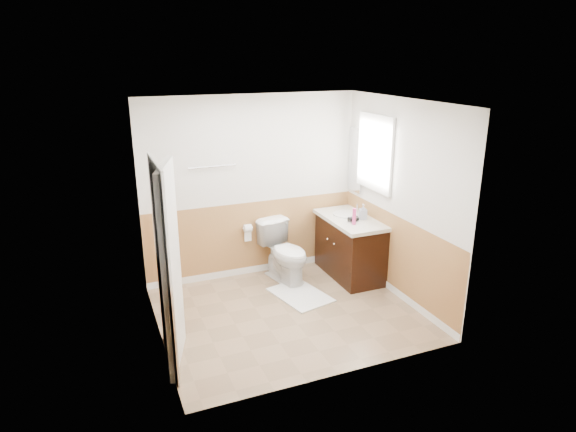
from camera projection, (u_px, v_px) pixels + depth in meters
name	position (u px, v px, depth m)	size (l,w,h in m)	color
floor	(288.00, 313.00, 5.99)	(3.00, 3.00, 0.00)	#8C7051
ceiling	(288.00, 102.00, 5.21)	(3.00, 3.00, 0.00)	white
wall_back	(252.00, 188.00, 6.74)	(3.00, 3.00, 0.00)	silver
wall_front	(343.00, 256.00, 4.45)	(3.00, 3.00, 0.00)	silver
wall_left	(152.00, 232.00, 5.06)	(3.00, 3.00, 0.00)	silver
wall_right	(400.00, 201.00, 6.13)	(3.00, 3.00, 0.00)	silver
wainscot_back	(254.00, 239.00, 6.96)	(3.00, 3.00, 0.00)	#B47748
wainscot_front	(339.00, 329.00, 4.70)	(3.00, 3.00, 0.00)	#B47748
wainscot_left	(160.00, 298.00, 5.29)	(2.60, 2.60, 0.00)	#B47748
wainscot_right	(395.00, 257.00, 6.36)	(2.60, 2.60, 0.00)	#B47748
toilet	(285.00, 252.00, 6.75)	(0.46, 0.80, 0.82)	white
bath_mat	(300.00, 295.00, 6.42)	(0.55, 0.80, 0.02)	white
vanity_cabinet	(350.00, 249.00, 6.90)	(0.55, 1.10, 0.80)	black
vanity_knob_left	(334.00, 244.00, 6.66)	(0.03, 0.03, 0.03)	silver
vanity_knob_right	(328.00, 239.00, 6.84)	(0.03, 0.03, 0.03)	silver
countertop	(350.00, 220.00, 6.77)	(0.60, 1.15, 0.05)	beige
sink_basin	(346.00, 214.00, 6.89)	(0.36, 0.36, 0.02)	silver
faucet	(357.00, 209.00, 6.94)	(0.02, 0.02, 0.14)	silver
lotion_bottle	(354.00, 217.00, 6.47)	(0.05, 0.05, 0.22)	#CD3578
soap_dispenser	(363.00, 212.00, 6.69)	(0.09, 0.10, 0.21)	#9296A4
hair_dryer_body	(353.00, 219.00, 6.61)	(0.07, 0.07, 0.14)	black
hair_dryer_handle	(351.00, 221.00, 6.61)	(0.03, 0.03, 0.07)	black
mirror_panel	(355.00, 160.00, 7.00)	(0.02, 0.35, 0.90)	silver
window_frame	(375.00, 153.00, 6.48)	(0.04, 0.80, 1.00)	white
window_glass	(376.00, 153.00, 6.49)	(0.01, 0.70, 0.90)	white
door	(172.00, 268.00, 4.77)	(0.05, 0.80, 2.04)	white
door_frame	(163.00, 268.00, 4.74)	(0.02, 0.92, 2.10)	white
door_knob	(172.00, 261.00, 5.10)	(0.06, 0.06, 0.06)	silver
towel_bar	(212.00, 167.00, 6.39)	(0.02, 0.02, 0.62)	silver
tp_holder_bar	(248.00, 228.00, 6.81)	(0.02, 0.02, 0.14)	silver
tp_roll	(248.00, 228.00, 6.81)	(0.11, 0.11, 0.10)	white
tp_sheet	(248.00, 236.00, 6.85)	(0.10, 0.01, 0.16)	white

